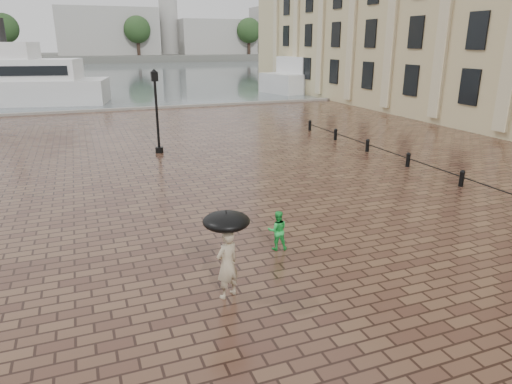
# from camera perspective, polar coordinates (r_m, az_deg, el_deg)

# --- Properties ---
(ground) EXTENTS (300.00, 300.00, 0.00)m
(ground) POSITION_cam_1_polar(r_m,az_deg,el_deg) (12.74, -14.75, -9.97)
(ground) COLOR #3D241B
(ground) RESTS_ON ground
(harbour_water) EXTENTS (240.00, 240.00, 0.00)m
(harbour_water) POSITION_cam_1_polar(r_m,az_deg,el_deg) (103.43, -21.14, 13.80)
(harbour_water) COLOR #4C585D
(harbour_water) RESTS_ON ground
(quay_edge) EXTENTS (80.00, 0.60, 0.30)m
(quay_edge) POSITION_cam_1_polar(r_m,az_deg,el_deg) (43.67, -19.93, 9.42)
(quay_edge) COLOR slate
(quay_edge) RESTS_ON ground
(far_shore) EXTENTS (300.00, 60.00, 2.00)m
(far_shore) POSITION_cam_1_polar(r_m,az_deg,el_deg) (171.33, -21.53, 15.40)
(far_shore) COLOR #4C4C47
(far_shore) RESTS_ON ground
(distant_skyline) EXTENTS (102.50, 22.00, 33.00)m
(distant_skyline) POSITION_cam_1_polar(r_m,az_deg,el_deg) (168.59, -4.37, 19.41)
(distant_skyline) COLOR #9A9892
(distant_skyline) RESTS_ON ground
(far_trees) EXTENTS (188.00, 8.00, 13.50)m
(far_trees) POSITION_cam_1_polar(r_m,az_deg,el_deg) (149.30, -21.85, 18.37)
(far_trees) COLOR #2D2119
(far_trees) RESTS_ON ground
(bollard_row) EXTENTS (0.22, 21.22, 0.73)m
(bollard_row) POSITION_cam_1_polar(r_m,az_deg,el_deg) (23.83, 18.49, 3.96)
(bollard_row) COLOR black
(bollard_row) RESTS_ON ground
(adult_pedestrian) EXTENTS (0.75, 0.64, 1.74)m
(adult_pedestrian) POSITION_cam_1_polar(r_m,az_deg,el_deg) (11.00, -3.62, -8.97)
(adult_pedestrian) COLOR tan
(adult_pedestrian) RESTS_ON ground
(child_pedestrian) EXTENTS (0.68, 0.59, 1.21)m
(child_pedestrian) POSITION_cam_1_polar(r_m,az_deg,el_deg) (13.53, 2.71, -4.80)
(child_pedestrian) COLOR green
(child_pedestrian) RESTS_ON ground
(ferry_far) EXTENTS (24.63, 11.51, 7.86)m
(ferry_far) POSITION_cam_1_polar(r_m,az_deg,el_deg) (63.35, 11.08, 14.72)
(ferry_far) COLOR silver
(ferry_far) RESTS_ON ground
(umbrella) EXTENTS (1.10, 1.10, 1.16)m
(umbrella) POSITION_cam_1_polar(r_m,az_deg,el_deg) (10.55, -3.73, -3.67)
(umbrella) COLOR black
(umbrella) RESTS_ON ground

